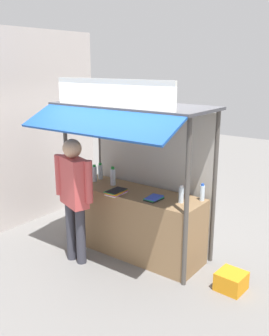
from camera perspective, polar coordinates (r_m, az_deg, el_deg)
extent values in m
plane|color=slate|center=(5.91, 0.00, -12.37)|extent=(20.00, 20.00, 0.00)
cube|color=olive|center=(5.70, 0.00, -8.09)|extent=(2.08, 0.66, 0.96)
cylinder|color=#4C4742|center=(5.92, -10.03, -1.18)|extent=(0.06, 0.06, 2.18)
cylinder|color=#4C4742|center=(4.69, 7.79, -5.51)|extent=(0.06, 0.06, 2.18)
cylinder|color=#4C4742|center=(6.45, -5.06, 0.37)|extent=(0.06, 0.06, 2.18)
cylinder|color=#4C4742|center=(5.34, 11.84, -3.08)|extent=(0.06, 0.06, 2.18)
cube|color=#B7B2A8|center=(5.84, 2.58, -1.45)|extent=(2.03, 0.04, 2.13)
cube|color=#3F3F44|center=(5.22, -0.31, 9.29)|extent=(2.28, 0.97, 0.04)
cube|color=#194799|center=(4.68, -5.78, 6.82)|extent=(2.24, 0.51, 0.26)
cube|color=white|center=(4.86, -3.47, 11.12)|extent=(1.87, 0.04, 0.35)
cylinder|color=#59544C|center=(4.93, -3.03, 7.74)|extent=(1.97, 0.02, 0.02)
cylinder|color=silver|center=(5.99, -6.01, -0.90)|extent=(0.07, 0.07, 0.24)
cylinder|color=#198C33|center=(5.96, -6.05, 0.34)|extent=(0.05, 0.05, 0.03)
cylinder|color=silver|center=(5.09, 7.02, -4.02)|extent=(0.07, 0.07, 0.21)
cylinder|color=white|center=(5.06, 7.07, -2.74)|extent=(0.04, 0.04, 0.03)
cylinder|color=silver|center=(6.10, -5.13, -0.59)|extent=(0.07, 0.07, 0.23)
cylinder|color=#198C33|center=(6.06, -5.16, 0.61)|extent=(0.05, 0.05, 0.03)
cylinder|color=silver|center=(5.78, -3.25, -1.36)|extent=(0.08, 0.08, 0.25)
cylinder|color=#198C33|center=(5.74, -3.27, 0.01)|extent=(0.05, 0.05, 0.03)
cylinder|color=silver|center=(5.21, 10.09, -3.71)|extent=(0.07, 0.07, 0.21)
cylinder|color=blue|center=(5.17, 10.15, -2.47)|extent=(0.04, 0.04, 0.03)
cube|color=white|center=(5.42, -2.76, -3.82)|extent=(0.19, 0.30, 0.01)
cube|color=purple|center=(5.42, -2.67, -3.70)|extent=(0.21, 0.31, 0.01)
cube|color=yellow|center=(5.41, -2.70, -3.62)|extent=(0.21, 0.32, 0.01)
cube|color=orange|center=(5.40, -2.73, -3.53)|extent=(0.19, 0.30, 0.01)
cube|color=green|center=(5.41, -2.88, -3.40)|extent=(0.19, 0.30, 0.01)
cube|color=black|center=(5.39, -2.75, -3.36)|extent=(0.19, 0.31, 0.01)
cube|color=black|center=(5.19, 2.91, -4.71)|extent=(0.19, 0.26, 0.01)
cube|color=green|center=(5.20, 2.90, -4.52)|extent=(0.19, 0.27, 0.01)
cube|color=blue|center=(5.19, 2.98, -4.42)|extent=(0.19, 0.26, 0.01)
cube|color=blue|center=(5.18, 2.97, -4.38)|extent=(0.20, 0.27, 0.01)
cylinder|color=#332D23|center=(4.82, -1.27, 6.89)|extent=(0.01, 0.01, 0.09)
cylinder|color=olive|center=(4.83, -1.26, 6.14)|extent=(0.04, 0.04, 0.04)
ellipsoid|color=#76B03B|center=(4.83, -1.07, 5.16)|extent=(0.03, 0.07, 0.15)
ellipsoid|color=#76B03B|center=(4.85, -1.06, 5.18)|extent=(0.06, 0.05, 0.16)
ellipsoid|color=#76B03B|center=(4.86, -1.09, 5.21)|extent=(0.07, 0.04, 0.15)
ellipsoid|color=#76B03B|center=(4.87, -1.20, 5.22)|extent=(0.07, 0.05, 0.16)
ellipsoid|color=#76B03B|center=(4.86, -1.35, 5.20)|extent=(0.05, 0.06, 0.16)
ellipsoid|color=#76B03B|center=(4.85, -1.47, 5.19)|extent=(0.04, 0.07, 0.16)
ellipsoid|color=#76B03B|center=(4.84, -1.50, 5.17)|extent=(0.07, 0.06, 0.16)
ellipsoid|color=#76B03B|center=(4.82, -1.40, 5.16)|extent=(0.09, 0.04, 0.15)
ellipsoid|color=#76B03B|center=(4.82, -1.21, 5.14)|extent=(0.06, 0.07, 0.16)
cylinder|color=#332D23|center=(5.19, -6.27, 7.12)|extent=(0.01, 0.01, 0.14)
cylinder|color=olive|center=(5.21, -6.25, 6.16)|extent=(0.04, 0.04, 0.04)
ellipsoid|color=yellow|center=(5.20, -6.03, 5.33)|extent=(0.04, 0.08, 0.14)
ellipsoid|color=yellow|center=(5.22, -6.01, 5.35)|extent=(0.07, 0.06, 0.15)
ellipsoid|color=yellow|center=(5.24, -6.19, 5.39)|extent=(0.07, 0.06, 0.15)
ellipsoid|color=yellow|center=(5.24, -6.44, 5.38)|extent=(0.04, 0.08, 0.14)
ellipsoid|color=yellow|center=(5.22, -6.40, 5.32)|extent=(0.06, 0.05, 0.14)
ellipsoid|color=yellow|center=(5.20, -6.26, 5.30)|extent=(0.06, 0.05, 0.14)
cylinder|color=#332D23|center=(5.42, -8.89, 7.57)|extent=(0.01, 0.01, 0.10)
cylinder|color=olive|center=(5.43, -8.86, 6.84)|extent=(0.04, 0.04, 0.04)
ellipsoid|color=olive|center=(5.43, -8.71, 6.09)|extent=(0.04, 0.07, 0.13)
ellipsoid|color=olive|center=(5.44, -8.61, 6.13)|extent=(0.07, 0.07, 0.14)
ellipsoid|color=olive|center=(5.46, -8.74, 6.14)|extent=(0.07, 0.05, 0.13)
ellipsoid|color=olive|center=(5.46, -8.89, 6.14)|extent=(0.05, 0.07, 0.13)
ellipsoid|color=olive|center=(5.45, -9.03, 6.12)|extent=(0.05, 0.07, 0.13)
ellipsoid|color=olive|center=(5.43, -9.04, 6.10)|extent=(0.08, 0.05, 0.13)
ellipsoid|color=olive|center=(5.43, -8.83, 6.08)|extent=(0.06, 0.06, 0.13)
cylinder|color=#332D23|center=(4.67, 1.35, 6.44)|extent=(0.01, 0.01, 0.11)
cylinder|color=olive|center=(4.68, 1.35, 5.52)|extent=(0.04, 0.04, 0.04)
ellipsoid|color=#8BA83C|center=(4.68, 1.52, 4.64)|extent=(0.04, 0.06, 0.13)
ellipsoid|color=#8BA83C|center=(4.70, 1.61, 4.70)|extent=(0.07, 0.06, 0.13)
ellipsoid|color=#8BA83C|center=(4.71, 1.33, 4.73)|extent=(0.07, 0.06, 0.13)
ellipsoid|color=#8BA83C|center=(4.70, 1.11, 4.73)|extent=(0.03, 0.08, 0.13)
ellipsoid|color=#8BA83C|center=(4.68, 1.18, 4.64)|extent=(0.06, 0.05, 0.13)
ellipsoid|color=#8BA83C|center=(4.67, 1.33, 4.63)|extent=(0.07, 0.05, 0.13)
cylinder|color=#383842|center=(5.60, -9.48, -9.34)|extent=(0.14, 0.14, 0.85)
cylinder|color=#383842|center=(5.48, -8.04, -9.88)|extent=(0.14, 0.14, 0.85)
cube|color=#CC4C4C|center=(5.27, -9.10, -2.04)|extent=(0.55, 0.37, 0.68)
cylinder|color=#CC4C4C|center=(5.45, -11.21, -0.99)|extent=(0.11, 0.11, 0.57)
cylinder|color=#CC4C4C|center=(5.06, -6.88, -2.08)|extent=(0.11, 0.11, 0.57)
sphere|color=tan|center=(5.15, -9.32, 2.91)|extent=(0.26, 0.26, 0.26)
cube|color=orange|center=(5.12, 14.25, -16.07)|extent=(0.35, 0.35, 0.23)
cube|color=beige|center=(7.13, -13.55, 6.14)|extent=(0.20, 2.40, 3.32)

